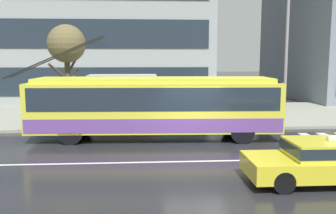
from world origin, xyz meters
name	(u,v)px	position (x,y,z in m)	size (l,w,h in m)	color
ground_plane	(196,153)	(0.00, 0.00, 0.00)	(160.00, 160.00, 0.00)	#232429
sidewalk_slab	(175,114)	(0.00, 9.27, 0.07)	(80.00, 10.00, 0.14)	gray
crosswalk_stripe_edge_near	(323,143)	(5.68, 1.13, 0.00)	(0.44, 4.40, 0.01)	beige
lane_centre_line	(201,161)	(0.00, -1.20, 0.00)	(72.00, 0.14, 0.01)	silver
trolleybus	(155,105)	(-1.50, 2.67, 1.53)	(12.16, 2.93, 4.62)	yellow
taxi_oncoming_near	(327,159)	(3.34, -3.65, 0.70)	(4.61, 1.83, 1.39)	yellow
bus_shelter	(123,86)	(-3.14, 6.38, 2.10)	(3.63, 1.81, 2.59)	gray
pedestrian_at_shelter	(244,96)	(3.19, 4.92, 1.69)	(1.28, 1.28, 1.96)	#293452
pedestrian_approaching_curb	(145,90)	(-1.91, 7.06, 1.82)	(1.49, 1.49, 2.06)	#252627
street_lamp	(287,45)	(5.52, 5.30, 4.28)	(0.60, 0.32, 7.06)	gray
street_tree_bare	(67,46)	(-6.16, 6.77, 4.30)	(2.07, 2.07, 5.30)	brown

